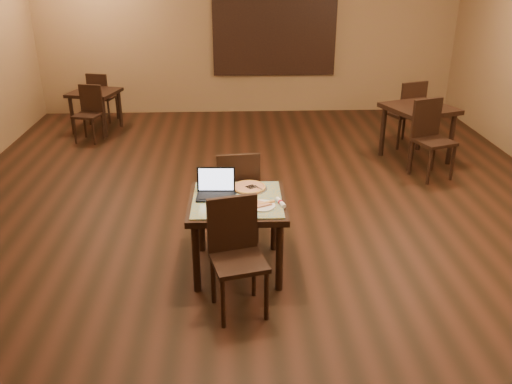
{
  "coord_description": "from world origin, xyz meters",
  "views": [
    {
      "loc": [
        -0.33,
        -5.6,
        2.88
      ],
      "look_at": [
        -0.12,
        -0.98,
        0.85
      ],
      "focal_mm": 38.0,
      "sensor_mm": 36.0,
      "label": 1
    }
  ],
  "objects_px": {
    "other_table_a": "(419,116)",
    "other_table_a_chair_near": "(430,134)",
    "laptop": "(216,188)",
    "other_table_a_chair_far": "(407,110)",
    "pizza_pan": "(249,188)",
    "other_table_b": "(95,98)",
    "chair_main_far": "(238,191)",
    "tiled_table": "(237,209)",
    "chair_main_near": "(236,249)",
    "other_table_b_chair_near": "(89,110)",
    "other_table_b_chair_far": "(101,95)"
  },
  "relations": [
    {
      "from": "other_table_b_chair_far",
      "to": "other_table_b_chair_near",
      "type": "bearing_deg",
      "value": 106.86
    },
    {
      "from": "tiled_table",
      "to": "other_table_b_chair_far",
      "type": "height_order",
      "value": "other_table_b_chair_far"
    },
    {
      "from": "pizza_pan",
      "to": "other_table_b_chair_near",
      "type": "distance_m",
      "value": 4.74
    },
    {
      "from": "other_table_a",
      "to": "other_table_a_chair_near",
      "type": "height_order",
      "value": "other_table_a_chair_near"
    },
    {
      "from": "other_table_a_chair_near",
      "to": "other_table_b",
      "type": "height_order",
      "value": "other_table_a_chair_near"
    },
    {
      "from": "pizza_pan",
      "to": "other_table_b",
      "type": "relative_size",
      "value": 0.39
    },
    {
      "from": "tiled_table",
      "to": "chair_main_near",
      "type": "relative_size",
      "value": 0.92
    },
    {
      "from": "chair_main_near",
      "to": "other_table_b_chair_far",
      "type": "relative_size",
      "value": 1.11
    },
    {
      "from": "laptop",
      "to": "other_table_a_chair_far",
      "type": "distance_m",
      "value": 4.64
    },
    {
      "from": "other_table_a_chair_far",
      "to": "pizza_pan",
      "type": "bearing_deg",
      "value": 32.13
    },
    {
      "from": "pizza_pan",
      "to": "other_table_b_chair_far",
      "type": "xyz_separation_m",
      "value": [
        -2.57,
        5.07,
        -0.25
      ]
    },
    {
      "from": "laptop",
      "to": "other_table_b",
      "type": "bearing_deg",
      "value": 118.06
    },
    {
      "from": "chair_main_near",
      "to": "other_table_b_chair_near",
      "type": "xyz_separation_m",
      "value": [
        -2.39,
        4.85,
        -0.06
      ]
    },
    {
      "from": "chair_main_far",
      "to": "laptop",
      "type": "height_order",
      "value": "chair_main_far"
    },
    {
      "from": "chair_main_near",
      "to": "other_table_a_chair_near",
      "type": "xyz_separation_m",
      "value": [
        2.72,
        3.02,
        0.03
      ]
    },
    {
      "from": "pizza_pan",
      "to": "other_table_a_chair_near",
      "type": "height_order",
      "value": "other_table_a_chair_near"
    },
    {
      "from": "other_table_a_chair_far",
      "to": "other_table_b_chair_near",
      "type": "height_order",
      "value": "other_table_a_chair_far"
    },
    {
      "from": "other_table_a",
      "to": "other_table_b",
      "type": "distance_m",
      "value": 5.45
    },
    {
      "from": "tiled_table",
      "to": "chair_main_near",
      "type": "height_order",
      "value": "chair_main_near"
    },
    {
      "from": "laptop",
      "to": "pizza_pan",
      "type": "distance_m",
      "value": 0.35
    },
    {
      "from": "other_table_a",
      "to": "other_table_a_chair_far",
      "type": "relative_size",
      "value": 1.06
    },
    {
      "from": "laptop",
      "to": "other_table_a_chair_far",
      "type": "bearing_deg",
      "value": 52.71
    },
    {
      "from": "chair_main_near",
      "to": "other_table_b",
      "type": "relative_size",
      "value": 1.1
    },
    {
      "from": "other_table_b_chair_near",
      "to": "laptop",
      "type": "bearing_deg",
      "value": -47.2
    },
    {
      "from": "other_table_b",
      "to": "laptop",
      "type": "bearing_deg",
      "value": -49.8
    },
    {
      "from": "other_table_a_chair_far",
      "to": "other_table_b_chair_near",
      "type": "bearing_deg",
      "value": -26.48
    },
    {
      "from": "other_table_b_chair_far",
      "to": "other_table_b",
      "type": "bearing_deg",
      "value": 106.86
    },
    {
      "from": "chair_main_near",
      "to": "other_table_a",
      "type": "bearing_deg",
      "value": 38.65
    },
    {
      "from": "other_table_a_chair_near",
      "to": "other_table_a_chair_far",
      "type": "relative_size",
      "value": 1.0
    },
    {
      "from": "pizza_pan",
      "to": "other_table_b",
      "type": "bearing_deg",
      "value": 119.32
    },
    {
      "from": "other_table_a_chair_near",
      "to": "other_table_b_chair_near",
      "type": "xyz_separation_m",
      "value": [
        -5.11,
        1.84,
        -0.09
      ]
    },
    {
      "from": "other_table_a_chair_near",
      "to": "other_table_b_chair_far",
      "type": "xyz_separation_m",
      "value": [
        -5.15,
        2.91,
        -0.09
      ]
    },
    {
      "from": "other_table_a",
      "to": "other_table_a_chair_near",
      "type": "bearing_deg",
      "value": -113.12
    },
    {
      "from": "laptop",
      "to": "chair_main_near",
      "type": "bearing_deg",
      "value": -73.61
    },
    {
      "from": "other_table_a",
      "to": "other_table_b_chair_far",
      "type": "height_order",
      "value": "other_table_b_chair_far"
    },
    {
      "from": "other_table_b",
      "to": "other_table_b_chair_far",
      "type": "relative_size",
      "value": 1.01
    },
    {
      "from": "other_table_a",
      "to": "other_table_a_chair_near",
      "type": "distance_m",
      "value": 0.64
    },
    {
      "from": "pizza_pan",
      "to": "other_table_b_chair_near",
      "type": "height_order",
      "value": "other_table_b_chair_near"
    },
    {
      "from": "chair_main_far",
      "to": "other_table_a",
      "type": "xyz_separation_m",
      "value": [
        2.73,
        2.42,
        0.11
      ]
    },
    {
      "from": "tiled_table",
      "to": "chair_main_far",
      "type": "distance_m",
      "value": 0.61
    },
    {
      "from": "laptop",
      "to": "other_table_b",
      "type": "relative_size",
      "value": 0.41
    },
    {
      "from": "tiled_table",
      "to": "laptop",
      "type": "relative_size",
      "value": 2.46
    },
    {
      "from": "laptop",
      "to": "pizza_pan",
      "type": "height_order",
      "value": "laptop"
    },
    {
      "from": "chair_main_far",
      "to": "other_table_b_chair_near",
      "type": "distance_m",
      "value": 4.36
    },
    {
      "from": "other_table_a",
      "to": "pizza_pan",
      "type": "bearing_deg",
      "value": -153.28
    },
    {
      "from": "other_table_a_chair_near",
      "to": "tiled_table",
      "type": "bearing_deg",
      "value": -158.55
    },
    {
      "from": "chair_main_far",
      "to": "other_table_a",
      "type": "distance_m",
      "value": 3.65
    },
    {
      "from": "other_table_a_chair_far",
      "to": "other_table_b_chair_near",
      "type": "relative_size",
      "value": 1.17
    },
    {
      "from": "other_table_a_chair_near",
      "to": "other_table_b_chair_near",
      "type": "distance_m",
      "value": 5.43
    },
    {
      "from": "other_table_a",
      "to": "other_table_b",
      "type": "height_order",
      "value": "other_table_a"
    }
  ]
}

